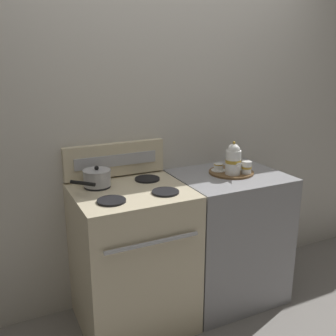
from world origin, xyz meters
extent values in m
plane|color=gray|center=(0.00, 0.00, 0.00)|extent=(6.00, 6.00, 0.00)
cube|color=beige|center=(0.00, 0.33, 1.10)|extent=(6.00, 0.05, 2.20)
cube|color=beige|center=(-0.37, 0.00, 0.46)|extent=(0.69, 0.62, 0.93)
cylinder|color=silver|center=(-0.37, -0.33, 0.72)|extent=(0.56, 0.02, 0.02)
cylinder|color=black|center=(-0.54, 0.14, 0.93)|extent=(0.16, 0.16, 0.01)
cylinder|color=black|center=(-0.20, 0.14, 0.93)|extent=(0.16, 0.16, 0.01)
cylinder|color=black|center=(-0.54, -0.14, 0.93)|extent=(0.16, 0.16, 0.01)
cylinder|color=black|center=(-0.20, -0.14, 0.93)|extent=(0.16, 0.16, 0.01)
cube|color=beige|center=(-0.37, 0.29, 1.05)|extent=(0.68, 0.05, 0.22)
cube|color=#B7B7BC|center=(-0.37, 0.26, 1.05)|extent=(0.56, 0.01, 0.08)
cube|color=#939399|center=(0.35, 0.00, 0.46)|extent=(0.73, 0.62, 0.93)
cylinder|color=#B7B7BC|center=(-0.54, 0.14, 0.99)|extent=(0.17, 0.17, 0.09)
cylinder|color=#B7B7BC|center=(-0.54, 0.14, 1.03)|extent=(0.17, 0.17, 0.01)
sphere|color=black|center=(-0.54, 0.14, 1.05)|extent=(0.03, 0.03, 0.03)
cylinder|color=black|center=(-0.65, 0.03, 1.00)|extent=(0.13, 0.13, 0.02)
cylinder|color=brown|center=(0.38, 0.02, 0.94)|extent=(0.31, 0.31, 0.01)
cylinder|color=white|center=(0.35, -0.03, 1.02)|extent=(0.10, 0.10, 0.16)
cylinder|color=gold|center=(0.35, -0.03, 1.03)|extent=(0.10, 0.10, 0.02)
sphere|color=white|center=(0.35, -0.03, 1.11)|extent=(0.09, 0.09, 0.09)
sphere|color=gold|center=(0.35, -0.03, 1.16)|extent=(0.02, 0.02, 0.02)
cone|color=white|center=(0.35, -0.11, 1.03)|extent=(0.03, 0.08, 0.06)
cylinder|color=white|center=(0.31, 0.08, 0.95)|extent=(0.10, 0.10, 0.01)
cylinder|color=white|center=(0.31, 0.08, 0.97)|extent=(0.06, 0.06, 0.04)
cylinder|color=gold|center=(0.31, 0.08, 0.99)|extent=(0.07, 0.07, 0.01)
cylinder|color=white|center=(0.45, 0.06, 0.95)|extent=(0.10, 0.10, 0.01)
cylinder|color=white|center=(0.45, 0.06, 0.97)|extent=(0.06, 0.06, 0.04)
cylinder|color=gold|center=(0.45, 0.06, 0.99)|extent=(0.07, 0.07, 0.01)
cylinder|color=white|center=(0.44, -0.06, 0.99)|extent=(0.07, 0.07, 0.08)
cylinder|color=gold|center=(0.44, -0.06, 0.99)|extent=(0.07, 0.07, 0.02)
camera|label=1|loc=(-1.14, -2.12, 1.72)|focal=42.00mm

